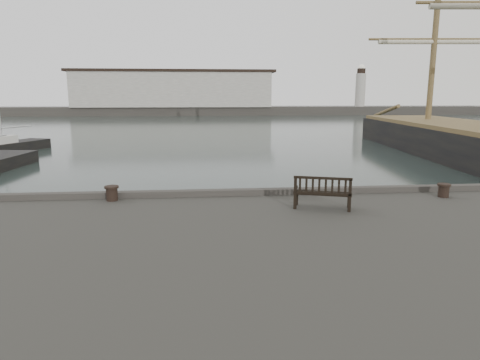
{
  "coord_description": "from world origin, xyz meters",
  "views": [
    {
      "loc": [
        -1.81,
        -12.87,
        4.54
      ],
      "look_at": [
        -0.65,
        -0.5,
        2.1
      ],
      "focal_mm": 32.0,
      "sensor_mm": 36.0,
      "label": 1
    }
  ],
  "objects_px": {
    "bench": "(322,198)",
    "yacht_d": "(7,150)",
    "bollard_right": "(444,190)",
    "bollard_left": "(112,193)"
  },
  "relations": [
    {
      "from": "bench",
      "to": "yacht_d",
      "type": "xyz_separation_m",
      "value": [
        -19.05,
        25.54,
        -1.61
      ]
    },
    {
      "from": "bollard_right",
      "to": "yacht_d",
      "type": "relative_size",
      "value": 0.04
    },
    {
      "from": "yacht_d",
      "to": "bench",
      "type": "bearing_deg",
      "value": -32.48
    },
    {
      "from": "bench",
      "to": "yacht_d",
      "type": "relative_size",
      "value": 0.16
    },
    {
      "from": "yacht_d",
      "to": "bollard_right",
      "type": "bearing_deg",
      "value": -26.0
    },
    {
      "from": "bollard_left",
      "to": "bollard_right",
      "type": "xyz_separation_m",
      "value": [
        9.84,
        -0.48,
        -0.01
      ]
    },
    {
      "from": "bench",
      "to": "yacht_d",
      "type": "bearing_deg",
      "value": 144.86
    },
    {
      "from": "bollard_right",
      "to": "bollard_left",
      "type": "bearing_deg",
      "value": 177.22
    },
    {
      "from": "bollard_left",
      "to": "yacht_d",
      "type": "relative_size",
      "value": 0.04
    },
    {
      "from": "bollard_right",
      "to": "bench",
      "type": "bearing_deg",
      "value": -166.34
    }
  ]
}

